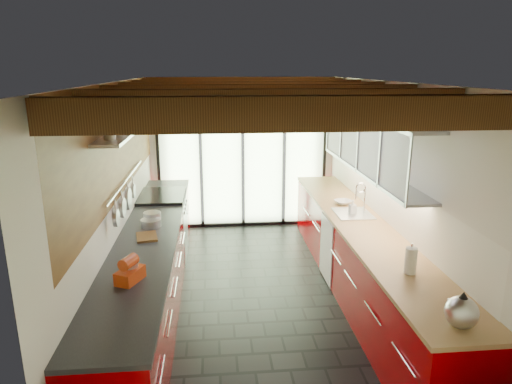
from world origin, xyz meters
TOP-DOWN VIEW (x-y plane):
  - ground at (0.00, 0.00)m, footprint 5.50×5.50m
  - room_shell at (0.00, 0.00)m, footprint 5.50×5.50m
  - ceiling_beams at (-0.00, 0.38)m, footprint 3.14×5.06m
  - glass_door at (0.00, 2.69)m, footprint 2.95×0.10m
  - left_counter at (-1.28, 0.00)m, footprint 0.68×5.00m
  - range_stove at (-1.28, 1.45)m, footprint 0.66×0.90m
  - right_counter at (1.27, 0.00)m, footprint 0.68×5.00m
  - sink_assembly at (1.29, 0.40)m, footprint 0.45×0.52m
  - upper_cabinets_right at (1.43, 0.30)m, footprint 0.34×3.00m
  - left_wall_fixtures at (-1.47, 0.14)m, footprint 0.28×2.60m
  - stand_mixer at (-1.27, -1.28)m, footprint 0.26×0.31m
  - pot_large at (-1.27, 0.31)m, footprint 0.27×0.27m
  - pot_small at (-1.27, 0.16)m, footprint 0.26×0.26m
  - cutting_board at (-1.27, -0.22)m, footprint 0.27×0.34m
  - kettle at (1.27, -2.25)m, footprint 0.29×0.33m
  - paper_towel at (1.27, -1.37)m, footprint 0.11×0.11m
  - soap_bottle at (1.27, 0.41)m, footprint 0.09×0.09m
  - bowl at (1.27, 0.84)m, footprint 0.29×0.29m

SIDE VIEW (x-z plane):
  - ground at x=0.00m, z-range 0.00..0.00m
  - right_counter at x=1.27m, z-range 0.00..0.92m
  - left_counter at x=-1.28m, z-range 0.00..0.92m
  - range_stove at x=-1.28m, z-range -0.01..0.96m
  - cutting_board at x=-1.27m, z-range 0.92..0.95m
  - bowl at x=1.27m, z-range 0.92..0.98m
  - sink_assembly at x=1.29m, z-range 0.75..1.17m
  - pot_small at x=-1.27m, z-range 0.92..1.01m
  - pot_large at x=-1.27m, z-range 0.92..1.05m
  - soap_bottle at x=1.27m, z-range 0.92..1.10m
  - stand_mixer at x=-1.27m, z-range 0.89..1.14m
  - paper_towel at x=1.27m, z-range 0.90..1.19m
  - kettle at x=1.27m, z-range 0.90..1.19m
  - room_shell at x=0.00m, z-range -1.10..4.40m
  - glass_door at x=0.00m, z-range 0.21..3.11m
  - upper_cabinets_right at x=1.43m, z-range 0.35..3.35m
  - left_wall_fixtures at x=-1.47m, z-range 1.40..2.36m
  - ceiling_beams at x=0.00m, z-range 0.01..4.91m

